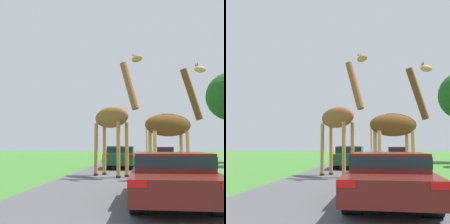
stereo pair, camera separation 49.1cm
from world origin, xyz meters
TOP-DOWN VIEW (x-y plane):
  - road at (0.00, 30.00)m, footprint 6.45×120.00m
  - giraffe_near_road at (-0.97, 11.45)m, footprint 2.59×2.10m
  - giraffe_companion at (1.62, 10.52)m, footprint 2.91×1.41m
  - car_lead_maroon at (1.11, 5.76)m, footprint 1.97×4.49m
  - car_queue_right at (-2.20, 26.00)m, footprint 1.73×4.34m
  - car_queue_left at (-1.06, 16.81)m, footprint 1.78×4.49m
  - car_far_ahead at (2.45, 26.88)m, footprint 1.77×4.01m

SIDE VIEW (x-z plane):
  - road at x=0.00m, z-range 0.00..0.00m
  - car_lead_maroon at x=1.11m, z-range 0.06..1.28m
  - car_far_ahead at x=2.45m, z-range 0.05..1.36m
  - car_queue_left at x=-1.06m, z-range 0.06..1.42m
  - car_queue_right at x=-2.20m, z-range 0.05..1.50m
  - giraffe_companion at x=1.62m, z-range -0.22..4.89m
  - giraffe_near_road at x=-0.97m, z-range -0.09..5.47m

